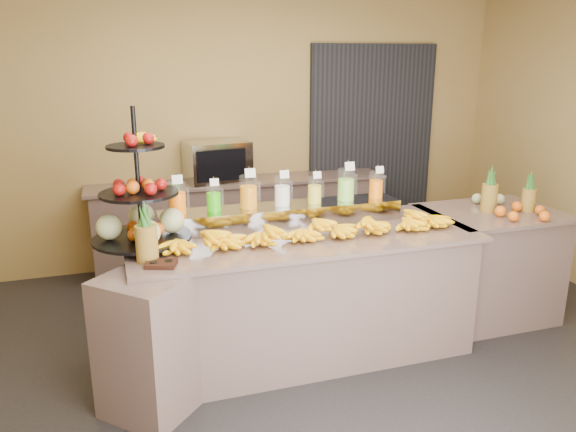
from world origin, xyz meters
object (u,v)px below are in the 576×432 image
fruit_stand (147,211)px  condiment_caddy (161,264)px  right_fruit_pile (514,206)px  banana_heap (316,226)px  oven_warmer (217,161)px  pitcher_tray (282,215)px

fruit_stand → condiment_caddy: fruit_stand is taller
right_fruit_pile → fruit_stand: bearing=177.3°
banana_heap → fruit_stand: bearing=170.4°
banana_heap → right_fruit_pile: (1.74, 0.05, -0.00)m
banana_heap → condiment_caddy: 1.13m
right_fruit_pile → oven_warmer: 2.84m
pitcher_tray → fruit_stand: bearing=-170.1°
oven_warmer → fruit_stand: bearing=-121.3°
banana_heap → fruit_stand: 1.16m
condiment_caddy → right_fruit_pile: size_ratio=0.42×
pitcher_tray → condiment_caddy: pitcher_tray is taller
fruit_stand → condiment_caddy: 0.49m
pitcher_tray → right_fruit_pile: size_ratio=4.27×
pitcher_tray → condiment_caddy: 1.15m
right_fruit_pile → oven_warmer: oven_warmer is taller
condiment_caddy → right_fruit_pile: bearing=6.0°
pitcher_tray → right_fruit_pile: bearing=-9.5°
right_fruit_pile → condiment_caddy: bearing=-174.0°
pitcher_tray → condiment_caddy: bearing=-147.7°
banana_heap → right_fruit_pile: size_ratio=4.98×
fruit_stand → oven_warmer: size_ratio=1.50×
oven_warmer → pitcher_tray: bearing=-91.2°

